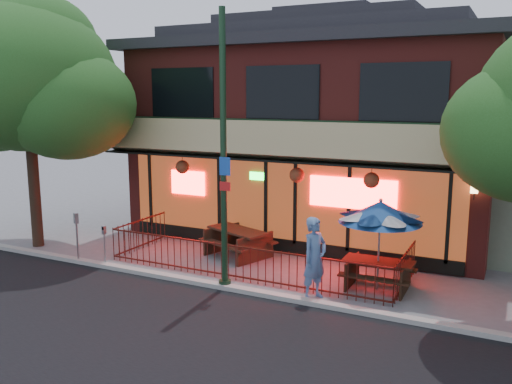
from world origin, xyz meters
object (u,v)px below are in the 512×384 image
Objects in this scene: street_light at (224,167)px; parking_meter_near at (104,239)px; patio_umbrella at (380,212)px; pedestrian at (315,258)px; street_tree_left at (29,71)px; picnic_table_right at (378,270)px; picnic_table_left at (238,239)px; parking_meter_far at (77,229)px.

street_light reaches higher than parking_meter_near.
parking_meter_near is at bearing -167.79° from patio_umbrella.
pedestrian is at bearing -133.71° from patio_umbrella.
pedestrian is 1.68× the size of parking_meter_near.
street_tree_left is 4.49× the size of picnic_table_right.
pedestrian is at bearing 8.27° from street_light.
parking_meter_near is at bearing -139.35° from picnic_table_left.
patio_umbrella is at bearing 12.21° from parking_meter_near.
parking_meter_near is (-7.57, -1.64, -1.21)m from patio_umbrella.
street_light reaches higher than parking_meter_far.
patio_umbrella is (3.57, 1.64, -1.12)m from street_light.
street_tree_left is 8.43m from picnic_table_left.
parking_meter_far is (2.48, -0.87, -4.65)m from street_tree_left.
pedestrian is 6.34m from parking_meter_near.
patio_umbrella is at bearing -22.32° from pedestrian.
street_tree_left reaches higher than pedestrian.
patio_umbrella is 1.97× the size of parking_meter_near.
street_light is at bearing -6.04° from street_tree_left.
picnic_table_right is 7.77m from parking_meter_near.
pedestrian reaches higher than picnic_table_left.
street_tree_left is 3.38× the size of patio_umbrella.
street_light is 4.09m from patio_umbrella.
street_tree_left reaches higher than street_light.
picnic_table_left is 1.60× the size of parking_meter_far.
picnic_table_left is 4.89m from patio_umbrella.
parking_meter_far is at bearing -168.63° from patio_umbrella.
patio_umbrella reaches higher than pedestrian.
picnic_table_right is 8.75m from parking_meter_far.
street_tree_left is 10.84m from pedestrian.
picnic_table_right is 0.75× the size of patio_umbrella.
picnic_table_right is 1.91m from pedestrian.
picnic_table_left is 3.97m from parking_meter_near.
patio_umbrella is at bearing -92.10° from picnic_table_right.
picnic_table_left is 1.01× the size of patio_umbrella.
patio_umbrella is (4.57, -0.94, 1.47)m from picnic_table_left.
street_tree_left reaches higher than patio_umbrella.
pedestrian is 1.35× the size of parking_meter_far.
parking_meter_near is at bearing -12.81° from street_tree_left.
picnic_table_left is at bearing 168.98° from picnic_table_right.
patio_umbrella is (-0.00, -0.05, 1.53)m from picnic_table_right.
picnic_table_left is 4.66m from picnic_table_right.
pedestrian is at bearing -34.01° from picnic_table_left.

